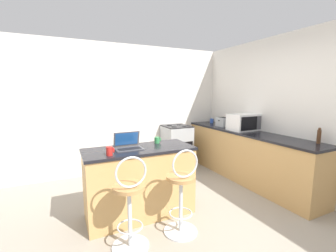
{
  "coord_description": "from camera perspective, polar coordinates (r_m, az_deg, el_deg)",
  "views": [
    {
      "loc": [
        -1.43,
        -2.13,
        1.65
      ],
      "look_at": [
        0.33,
        1.57,
        1.02
      ],
      "focal_mm": 24.0,
      "sensor_mm": 36.0,
      "label": 1
    }
  ],
  "objects": [
    {
      "name": "microwave",
      "position": [
        4.5,
        18.64,
        0.94
      ],
      "size": [
        0.54,
        0.39,
        0.31
      ],
      "color": "white",
      "rests_on": "counter_right"
    },
    {
      "name": "bar_stool_far",
      "position": [
        2.71,
        3.47,
        -16.81
      ],
      "size": [
        0.4,
        0.4,
        1.03
      ],
      "color": "silver",
      "rests_on": "ground_plane"
    },
    {
      "name": "ground_plane",
      "position": [
        3.05,
        7.69,
        -24.12
      ],
      "size": [
        20.0,
        20.0,
        0.0
      ],
      "primitive_type": "plane",
      "color": "gray"
    },
    {
      "name": "mug_blue",
      "position": [
        5.38,
        11.06,
        1.31
      ],
      "size": [
        0.09,
        0.08,
        0.1
      ],
      "color": "#2D51AD",
      "rests_on": "counter_right"
    },
    {
      "name": "counter_right",
      "position": [
        4.53,
        18.88,
        -7.0
      ],
      "size": [
        0.6,
        2.95,
        0.92
      ],
      "color": "tan",
      "rests_on": "ground_plane"
    },
    {
      "name": "breakfast_bar",
      "position": [
        3.11,
        -7.17,
        -13.85
      ],
      "size": [
        1.42,
        0.61,
        0.92
      ],
      "color": "tan",
      "rests_on": "ground_plane"
    },
    {
      "name": "mug_red",
      "position": [
        2.68,
        -14.59,
        -6.15
      ],
      "size": [
        0.09,
        0.07,
        0.1
      ],
      "color": "red",
      "rests_on": "breakfast_bar"
    },
    {
      "name": "bar_stool_near",
      "position": [
        2.5,
        -9.65,
        -19.21
      ],
      "size": [
        0.4,
        0.4,
        1.03
      ],
      "color": "silver",
      "rests_on": "ground_plane"
    },
    {
      "name": "pepper_mill",
      "position": [
        3.82,
        33.98,
        -2.13
      ],
      "size": [
        0.05,
        0.05,
        0.23
      ],
      "color": "#4C2D19",
      "rests_on": "counter_right"
    },
    {
      "name": "laptop",
      "position": [
        2.95,
        -10.1,
        -4.62
      ],
      "size": [
        0.34,
        0.25,
        0.21
      ],
      "color": "#47474C",
      "rests_on": "breakfast_bar"
    },
    {
      "name": "toaster",
      "position": [
        4.9,
        13.87,
        1.02
      ],
      "size": [
        0.24,
        0.27,
        0.19
      ],
      "color": "#9EA3A8",
      "rests_on": "counter_right"
    },
    {
      "name": "stove_range",
      "position": [
        4.94,
        2.19,
        -5.23
      ],
      "size": [
        0.55,
        0.58,
        0.93
      ],
      "color": "#9EA3A8",
      "rests_on": "ground_plane"
    },
    {
      "name": "mug_green",
      "position": [
        3.21,
        -2.76,
        -3.57
      ],
      "size": [
        0.09,
        0.07,
        0.09
      ],
      "color": "#338447",
      "rests_on": "breakfast_bar"
    },
    {
      "name": "wall_right",
      "position": [
        4.03,
        32.29,
        2.35
      ],
      "size": [
        0.06,
        12.0,
        2.6
      ],
      "color": "silver",
      "rests_on": "ground_plane"
    },
    {
      "name": "wall_back",
      "position": [
        4.81,
        -8.16,
        4.42
      ],
      "size": [
        12.0,
        0.06,
        2.6
      ],
      "color": "silver",
      "rests_on": "ground_plane"
    }
  ]
}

